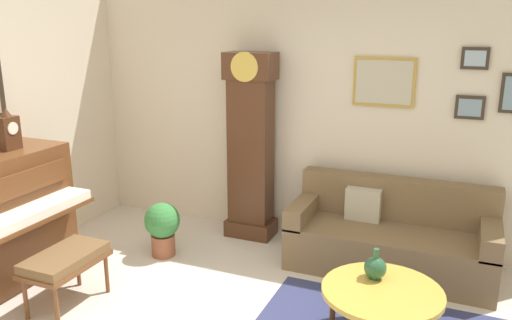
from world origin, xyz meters
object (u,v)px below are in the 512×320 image
object	(u,v)px
piano_bench	(65,261)
grandfather_clock	(251,152)
coffee_table	(382,293)
couch	(390,237)
mantel_clock	(8,131)
potted_plant	(162,226)
green_jug	(375,268)

from	to	relation	value
piano_bench	grandfather_clock	size ratio (longest dim) A/B	0.34
grandfather_clock	coffee_table	distance (m)	2.32
couch	mantel_clock	world-z (taller)	mantel_clock
grandfather_clock	couch	xyz separation A→B (m)	(1.56, -0.21, -0.65)
piano_bench	couch	xyz separation A→B (m)	(2.38, 1.76, -0.09)
mantel_clock	grandfather_clock	bearing A→B (deg)	45.16
grandfather_clock	potted_plant	world-z (taller)	grandfather_clock
coffee_table	potted_plant	world-z (taller)	potted_plant
mantel_clock	couch	bearing A→B (deg)	24.30
grandfather_clock	coffee_table	size ratio (longest dim) A/B	2.31
couch	green_jug	size ratio (longest dim) A/B	7.92
grandfather_clock	potted_plant	xyz separation A→B (m)	(-0.62, -0.83, -0.64)
piano_bench	mantel_clock	size ratio (longest dim) A/B	1.84
piano_bench	green_jug	distance (m)	2.51
green_jug	piano_bench	bearing A→B (deg)	-165.55
piano_bench	potted_plant	world-z (taller)	potted_plant
piano_bench	potted_plant	size ratio (longest dim) A/B	1.25
potted_plant	coffee_table	bearing A→B (deg)	-15.97
coffee_table	potted_plant	size ratio (longest dim) A/B	1.57
mantel_clock	potted_plant	xyz separation A→B (m)	(1.03, 0.82, -1.06)
coffee_table	mantel_clock	world-z (taller)	mantel_clock
couch	mantel_clock	distance (m)	3.67
green_jug	potted_plant	xyz separation A→B (m)	(-2.22, 0.51, -0.21)
piano_bench	coffee_table	distance (m)	2.55
piano_bench	mantel_clock	xyz separation A→B (m)	(-0.82, 0.31, 0.97)
piano_bench	couch	size ratio (longest dim) A/B	0.37
coffee_table	green_jug	size ratio (longest dim) A/B	3.67
mantel_clock	green_jug	bearing A→B (deg)	5.49
mantel_clock	potted_plant	bearing A→B (deg)	38.74
piano_bench	coffee_table	bearing A→B (deg)	10.74
grandfather_clock	mantel_clock	size ratio (longest dim) A/B	5.34
grandfather_clock	green_jug	size ratio (longest dim) A/B	8.46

